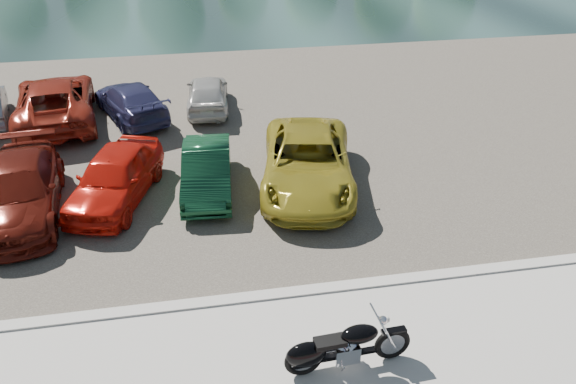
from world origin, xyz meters
name	(u,v)px	position (x,y,z in m)	size (l,w,h in m)	color
ground	(295,371)	(0.00, 0.00, 0.00)	(200.00, 200.00, 0.00)	#595447
kerb	(277,296)	(0.00, 2.00, 0.07)	(60.00, 0.30, 0.14)	#B5B3AB
parking_lot	(236,126)	(0.00, 11.00, 0.02)	(60.00, 18.00, 0.04)	#3F3933
motorcycle	(337,349)	(0.72, -0.12, 0.56)	(2.33, 0.75, 1.05)	black
car_3	(19,191)	(-5.91, 6.35, 0.73)	(1.93, 4.74, 1.37)	#54130C
car_4	(115,177)	(-3.58, 6.66, 0.73)	(1.63, 4.05, 1.38)	red
car_5	(207,170)	(-1.16, 6.75, 0.65)	(1.29, 3.69, 1.22)	#103E23
car_6	(307,162)	(1.58, 6.50, 0.77)	(2.43, 5.26, 1.46)	#AB9B27
car_10	(55,101)	(-6.07, 12.51, 0.80)	(2.53, 5.49, 1.53)	maroon
car_11	(131,101)	(-3.53, 12.43, 0.66)	(1.73, 4.25, 1.23)	navy
car_12	(208,93)	(-0.82, 12.74, 0.66)	(1.47, 3.65, 1.25)	beige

